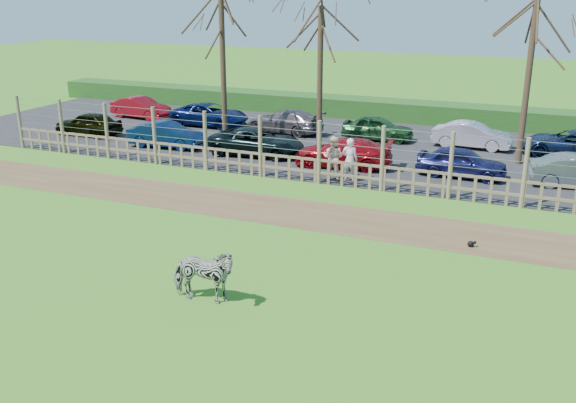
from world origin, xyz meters
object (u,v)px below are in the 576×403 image
at_px(tree_left, 222,25).
at_px(crow, 471,244).
at_px(zebra, 203,275).
at_px(car_7, 141,108).
at_px(car_9, 285,121).
at_px(visitor_a, 350,160).
at_px(car_0, 88,124).
at_px(visitor_b, 333,158).
at_px(car_1, 166,135).
at_px(car_3, 343,153).
at_px(tree_right, 533,40).
at_px(car_12, 571,144).
at_px(car_2, 256,142).
at_px(tree_mid, 320,43).
at_px(car_10, 378,128).
at_px(car_11, 472,135).
at_px(car_8, 210,115).
at_px(car_4, 462,162).

relative_size(tree_left, crow, 30.88).
distance_m(tree_left, zebra, 17.30).
xyz_separation_m(car_7, car_9, (9.22, -0.35, 0.00)).
xyz_separation_m(visitor_a, car_0, (-14.82, 2.65, -0.26)).
height_order(tree_left, visitor_b, tree_left).
relative_size(visitor_b, car_1, 0.47).
bearing_deg(visitor_b, car_0, -8.66).
bearing_deg(car_3, tree_right, 109.92).
height_order(visitor_b, car_0, visitor_b).
relative_size(tree_left, car_1, 2.16).
height_order(tree_right, car_12, tree_right).
relative_size(visitor_b, car_9, 0.42).
xyz_separation_m(visitor_b, car_0, (-14.11, 2.60, -0.26)).
bearing_deg(zebra, tree_right, -28.84).
height_order(car_1, car_2, same).
bearing_deg(crow, tree_right, 86.53).
distance_m(tree_mid, car_10, 5.38).
relative_size(crow, car_11, 0.07).
relative_size(tree_right, visitor_b, 4.26).
bearing_deg(car_3, car_10, 173.30).
relative_size(tree_mid, car_1, 1.87).
relative_size(crow, car_8, 0.06).
bearing_deg(car_12, car_2, -67.66).
bearing_deg(car_0, car_8, 134.02).
relative_size(car_0, car_1, 0.97).
height_order(car_1, car_9, same).
bearing_deg(tree_right, car_12, 45.76).
distance_m(tree_mid, car_0, 12.70).
distance_m(crow, car_9, 16.47).
bearing_deg(car_2, visitor_a, -119.28).
bearing_deg(crow, tree_left, 145.67).
bearing_deg(zebra, crow, -50.52).
distance_m(tree_mid, tree_right, 9.02).
xyz_separation_m(car_0, car_10, (13.97, 4.68, 0.00)).
relative_size(car_1, car_7, 1.00).
bearing_deg(car_8, car_12, -89.25).
xyz_separation_m(car_9, car_11, (9.48, 0.35, 0.00)).
height_order(visitor_b, car_3, visitor_b).
relative_size(car_7, car_11, 1.00).
bearing_deg(tree_right, tree_left, -173.66).
bearing_deg(car_3, car_9, -142.83).
bearing_deg(tree_right, car_4, -123.72).
bearing_deg(car_4, visitor_a, 121.77).
height_order(car_10, car_12, same).
xyz_separation_m(tree_right, car_0, (-20.78, -2.68, -4.60)).
relative_size(car_1, car_10, 1.03).
relative_size(crow, car_7, 0.07).
height_order(crow, car_7, car_7).
height_order(crow, car_2, car_2).
bearing_deg(car_8, crow, -127.98).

